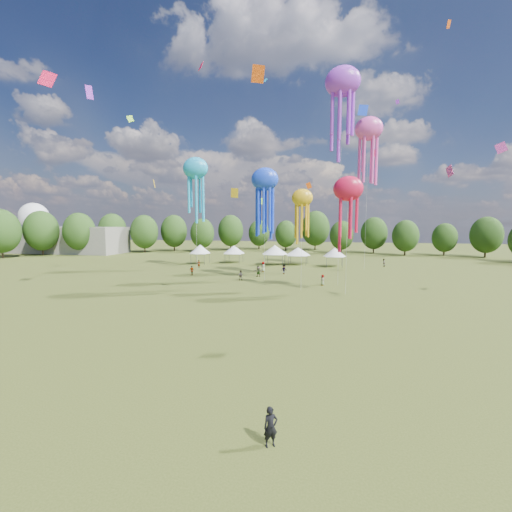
# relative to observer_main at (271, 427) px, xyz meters

# --- Properties ---
(ground) EXTENTS (300.00, 300.00, 0.00)m
(ground) POSITION_rel_observer_main_xyz_m (-6.76, 2.71, -0.82)
(ground) COLOR #384416
(ground) RESTS_ON ground
(observer_main) EXTENTS (0.72, 0.64, 1.65)m
(observer_main) POSITION_rel_observer_main_xyz_m (0.00, 0.00, 0.00)
(observer_main) COLOR black
(observer_main) RESTS_ON ground
(spectator_near) EXTENTS (0.82, 0.66, 1.58)m
(spectator_near) POSITION_rel_observer_main_xyz_m (-11.33, 37.87, -0.03)
(spectator_near) COLOR gray
(spectator_near) RESTS_ON ground
(spectators_far) EXTENTS (38.13, 24.97, 1.88)m
(spectators_far) POSITION_rel_observer_main_xyz_m (-6.49, 45.97, 0.04)
(spectators_far) COLOR gray
(spectators_far) RESTS_ON ground
(festival_tents) EXTENTS (34.17, 8.32, 4.37)m
(festival_tents) POSITION_rel_observer_main_xyz_m (-10.70, 58.92, 2.34)
(festival_tents) COLOR #47474C
(festival_tents) RESTS_ON ground
(show_kites) EXTENTS (37.86, 27.06, 30.79)m
(show_kites) POSITION_rel_observer_main_xyz_m (-3.07, 43.94, 18.93)
(show_kites) COLOR blue
(show_kites) RESTS_ON ground
(small_kites) EXTENTS (67.28, 61.63, 46.31)m
(small_kites) POSITION_rel_observer_main_xyz_m (-5.96, 44.77, 27.95)
(small_kites) COLOR blue
(small_kites) RESTS_ON ground
(treeline) EXTENTS (201.57, 95.24, 13.43)m
(treeline) POSITION_rel_observer_main_xyz_m (-10.63, 65.22, 5.72)
(treeline) COLOR #38281C
(treeline) RESTS_ON ground
(hangar) EXTENTS (40.00, 12.00, 8.00)m
(hangar) POSITION_rel_observer_main_xyz_m (-78.76, 74.71, 3.18)
(hangar) COLOR gray
(hangar) RESTS_ON ground
(radome) EXTENTS (9.00, 9.00, 16.00)m
(radome) POSITION_rel_observer_main_xyz_m (-94.76, 80.71, 9.16)
(radome) COLOR white
(radome) RESTS_ON ground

